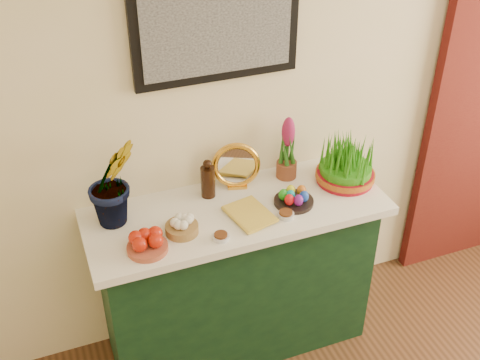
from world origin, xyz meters
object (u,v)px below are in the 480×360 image
at_px(sideboard, 236,281).
at_px(book, 234,220).
at_px(hyacinth_green, 111,169).
at_px(wheatgrass_sabzeh, 346,163).
at_px(mirror, 236,166).

xyz_separation_m(sideboard, book, (-0.05, -0.11, 0.48)).
bearing_deg(hyacinth_green, sideboard, -21.55).
relative_size(sideboard, wheatgrass_sabzeh, 4.49).
xyz_separation_m(hyacinth_green, wheatgrass_sabzeh, (1.10, -0.08, -0.17)).
distance_m(sideboard, hyacinth_green, 0.91).
relative_size(mirror, book, 1.07).
height_order(sideboard, mirror, mirror).
xyz_separation_m(sideboard, hyacinth_green, (-0.53, 0.09, 0.74)).
relative_size(sideboard, book, 5.86).
xyz_separation_m(mirror, book, (-0.11, -0.27, -0.10)).
bearing_deg(wheatgrass_sabzeh, book, -168.98).
bearing_deg(book, sideboard, 53.44).
bearing_deg(hyacinth_green, wheatgrass_sabzeh, -15.84).
bearing_deg(mirror, wheatgrass_sabzeh, -16.29).
relative_size(hyacinth_green, book, 2.47).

